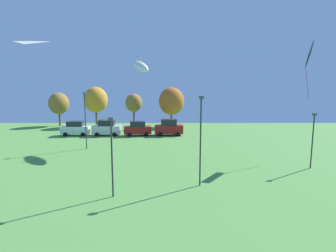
{
  "coord_description": "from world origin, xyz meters",
  "views": [
    {
      "loc": [
        0.62,
        2.49,
        7.57
      ],
      "look_at": [
        0.67,
        14.86,
        5.79
      ],
      "focal_mm": 28.0,
      "sensor_mm": 36.0,
      "label": 1
    }
  ],
  "objects_px": {
    "parked_car_rightmost_in_row": "(168,127)",
    "light_post_1": "(111,152)",
    "kite_flying_3": "(308,56)",
    "parked_car_leftmost": "(74,128)",
    "treeline_tree_2": "(133,103)",
    "kite_flying_2": "(139,66)",
    "light_post_3": "(84,118)",
    "light_post_0": "(311,137)",
    "treeline_tree_3": "(170,101)",
    "kite_flying_6": "(23,54)",
    "treeline_tree_1": "(94,100)",
    "treeline_tree_0": "(57,104)",
    "parked_car_third_from_left": "(136,129)",
    "light_post_2": "(199,136)",
    "parked_car_second_from_left": "(106,128)"
  },
  "relations": [
    {
      "from": "treeline_tree_2",
      "to": "treeline_tree_3",
      "type": "relative_size",
      "value": 0.84
    },
    {
      "from": "treeline_tree_3",
      "to": "parked_car_third_from_left",
      "type": "bearing_deg",
      "value": -119.87
    },
    {
      "from": "parked_car_leftmost",
      "to": "light_post_2",
      "type": "distance_m",
      "value": 28.42
    },
    {
      "from": "kite_flying_2",
      "to": "parked_car_leftmost",
      "type": "height_order",
      "value": "kite_flying_2"
    },
    {
      "from": "treeline_tree_1",
      "to": "parked_car_leftmost",
      "type": "bearing_deg",
      "value": -92.18
    },
    {
      "from": "kite_flying_6",
      "to": "parked_car_rightmost_in_row",
      "type": "height_order",
      "value": "kite_flying_6"
    },
    {
      "from": "kite_flying_2",
      "to": "light_post_3",
      "type": "distance_m",
      "value": 9.52
    },
    {
      "from": "parked_car_rightmost_in_row",
      "to": "light_post_1",
      "type": "bearing_deg",
      "value": -100.78
    },
    {
      "from": "parked_car_third_from_left",
      "to": "treeline_tree_0",
      "type": "xyz_separation_m",
      "value": [
        -17.28,
        11.36,
        3.38
      ]
    },
    {
      "from": "parked_car_leftmost",
      "to": "treeline_tree_2",
      "type": "bearing_deg",
      "value": 49.34
    },
    {
      "from": "kite_flying_6",
      "to": "light_post_1",
      "type": "relative_size",
      "value": 0.46
    },
    {
      "from": "kite_flying_6",
      "to": "parked_car_rightmost_in_row",
      "type": "distance_m",
      "value": 24.39
    },
    {
      "from": "treeline_tree_2",
      "to": "treeline_tree_3",
      "type": "bearing_deg",
      "value": -2.8
    },
    {
      "from": "treeline_tree_3",
      "to": "treeline_tree_1",
      "type": "bearing_deg",
      "value": 174.66
    },
    {
      "from": "kite_flying_3",
      "to": "treeline_tree_1",
      "type": "bearing_deg",
      "value": 141.82
    },
    {
      "from": "parked_car_rightmost_in_row",
      "to": "light_post_3",
      "type": "height_order",
      "value": "light_post_3"
    },
    {
      "from": "kite_flying_2",
      "to": "treeline_tree_0",
      "type": "distance_m",
      "value": 27.35
    },
    {
      "from": "light_post_1",
      "to": "treeline_tree_3",
      "type": "relative_size",
      "value": 0.72
    },
    {
      "from": "parked_car_second_from_left",
      "to": "light_post_3",
      "type": "bearing_deg",
      "value": -92.52
    },
    {
      "from": "light_post_1",
      "to": "parked_car_second_from_left",
      "type": "bearing_deg",
      "value": 103.98
    },
    {
      "from": "light_post_3",
      "to": "treeline_tree_2",
      "type": "height_order",
      "value": "light_post_3"
    },
    {
      "from": "parked_car_rightmost_in_row",
      "to": "treeline_tree_0",
      "type": "bearing_deg",
      "value": 152.22
    },
    {
      "from": "light_post_0",
      "to": "parked_car_leftmost",
      "type": "bearing_deg",
      "value": 148.35
    },
    {
      "from": "light_post_1",
      "to": "light_post_2",
      "type": "distance_m",
      "value": 6.77
    },
    {
      "from": "parked_car_leftmost",
      "to": "light_post_3",
      "type": "relative_size",
      "value": 0.64
    },
    {
      "from": "treeline_tree_2",
      "to": "kite_flying_2",
      "type": "bearing_deg",
      "value": -79.5
    },
    {
      "from": "treeline_tree_3",
      "to": "treeline_tree_2",
      "type": "bearing_deg",
      "value": 177.2
    },
    {
      "from": "treeline_tree_1",
      "to": "treeline_tree_3",
      "type": "bearing_deg",
      "value": -5.34
    },
    {
      "from": "parked_car_rightmost_in_row",
      "to": "kite_flying_3",
      "type": "bearing_deg",
      "value": -41.45
    },
    {
      "from": "parked_car_leftmost",
      "to": "treeline_tree_1",
      "type": "relative_size",
      "value": 0.57
    },
    {
      "from": "light_post_0",
      "to": "treeline_tree_3",
      "type": "xyz_separation_m",
      "value": [
        -13.01,
        27.27,
        2.04
      ]
    },
    {
      "from": "parked_car_second_from_left",
      "to": "treeline_tree_2",
      "type": "height_order",
      "value": "treeline_tree_2"
    },
    {
      "from": "light_post_2",
      "to": "light_post_3",
      "type": "height_order",
      "value": "light_post_3"
    },
    {
      "from": "treeline_tree_0",
      "to": "treeline_tree_3",
      "type": "distance_m",
      "value": 22.92
    },
    {
      "from": "light_post_1",
      "to": "treeline_tree_1",
      "type": "bearing_deg",
      "value": 106.84
    },
    {
      "from": "parked_car_rightmost_in_row",
      "to": "parked_car_second_from_left",
      "type": "bearing_deg",
      "value": 179.35
    },
    {
      "from": "light_post_2",
      "to": "kite_flying_2",
      "type": "bearing_deg",
      "value": 112.63
    },
    {
      "from": "light_post_2",
      "to": "treeline_tree_2",
      "type": "distance_m",
      "value": 33.49
    },
    {
      "from": "kite_flying_3",
      "to": "treeline_tree_2",
      "type": "height_order",
      "value": "kite_flying_3"
    },
    {
      "from": "parked_car_rightmost_in_row",
      "to": "treeline_tree_0",
      "type": "xyz_separation_m",
      "value": [
        -22.33,
        11.02,
        3.26
      ]
    },
    {
      "from": "parked_car_third_from_left",
      "to": "parked_car_rightmost_in_row",
      "type": "xyz_separation_m",
      "value": [
        5.05,
        0.34,
        0.12
      ]
    },
    {
      "from": "parked_car_second_from_left",
      "to": "parked_car_rightmost_in_row",
      "type": "distance_m",
      "value": 10.1
    },
    {
      "from": "parked_car_leftmost",
      "to": "parked_car_rightmost_in_row",
      "type": "xyz_separation_m",
      "value": [
        15.14,
        0.22,
        0.11
      ]
    },
    {
      "from": "kite_flying_6",
      "to": "light_post_0",
      "type": "relative_size",
      "value": 0.49
    },
    {
      "from": "treeline_tree_0",
      "to": "light_post_3",
      "type": "bearing_deg",
      "value": -60.24
    },
    {
      "from": "parked_car_leftmost",
      "to": "light_post_2",
      "type": "bearing_deg",
      "value": -52.86
    },
    {
      "from": "parked_car_rightmost_in_row",
      "to": "treeline_tree_2",
      "type": "relative_size",
      "value": 0.7
    },
    {
      "from": "parked_car_third_from_left",
      "to": "parked_car_rightmost_in_row",
      "type": "height_order",
      "value": "parked_car_rightmost_in_row"
    },
    {
      "from": "parked_car_rightmost_in_row",
      "to": "treeline_tree_3",
      "type": "distance_m",
      "value": 10.13
    },
    {
      "from": "light_post_3",
      "to": "treeline_tree_3",
      "type": "xyz_separation_m",
      "value": [
        10.97,
        19.14,
        1.13
      ]
    }
  ]
}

